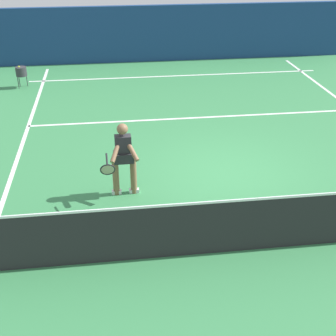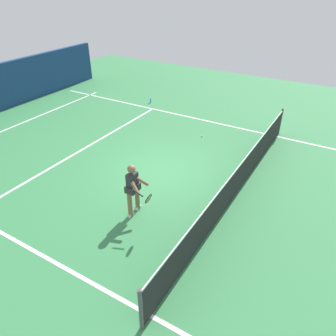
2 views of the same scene
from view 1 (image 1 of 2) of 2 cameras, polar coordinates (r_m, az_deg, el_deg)
ground_plane at (r=10.46m, az=7.10°, el=-0.83°), size 26.09×26.09×0.00m
court_back_wall at (r=19.15m, az=0.03°, el=16.14°), size 14.45×0.24×2.14m
baseline_marking at (r=17.30m, az=1.01°, el=11.19°), size 10.45×0.10×0.01m
service_line_marking at (r=13.48m, az=3.60°, el=6.15°), size 9.45×0.10×0.01m
sideline_right_marking at (r=10.41m, az=-19.05°, el=-2.42°), size 0.10×18.07×0.01m
court_net at (r=8.03m, az=11.88°, el=-6.61°), size 10.13×0.08×1.12m
tennis_player at (r=9.31m, az=-5.47°, el=1.33°), size 0.77×0.94×1.55m
ball_hopper at (r=16.63m, az=-17.49°, el=11.16°), size 0.36×0.36×0.74m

